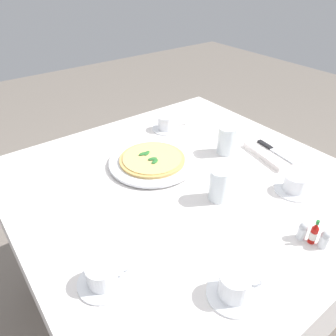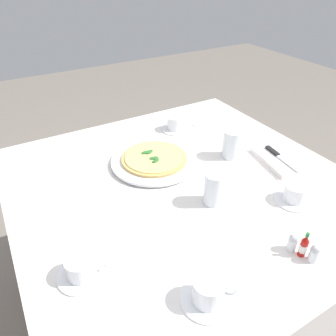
% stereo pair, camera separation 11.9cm
% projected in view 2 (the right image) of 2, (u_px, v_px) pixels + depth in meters
% --- Properties ---
extents(ground_plane, '(8.00, 8.00, 0.00)m').
position_uv_depth(ground_plane, '(179.00, 304.00, 1.57)').
color(ground_plane, slate).
extents(dining_table, '(1.18, 1.18, 0.75)m').
position_uv_depth(dining_table, '(182.00, 209.00, 1.22)').
color(dining_table, white).
rests_on(dining_table, ground_plane).
extents(pizza_plate, '(0.34, 0.34, 0.02)m').
position_uv_depth(pizza_plate, '(154.00, 161.00, 1.25)').
color(pizza_plate, white).
rests_on(pizza_plate, dining_table).
extents(pizza, '(0.26, 0.26, 0.02)m').
position_uv_depth(pizza, '(154.00, 158.00, 1.24)').
color(pizza, '#DBAD60').
rests_on(pizza, pizza_plate).
extents(coffee_cup_right_edge, '(0.13, 0.13, 0.06)m').
position_uv_depth(coffee_cup_right_edge, '(295.00, 194.00, 1.05)').
color(coffee_cup_right_edge, white).
rests_on(coffee_cup_right_edge, dining_table).
extents(coffee_cup_center_back, '(0.13, 0.13, 0.07)m').
position_uv_depth(coffee_cup_center_back, '(208.00, 292.00, 0.74)').
color(coffee_cup_center_back, white).
rests_on(coffee_cup_center_back, dining_table).
extents(coffee_cup_near_left, '(0.13, 0.13, 0.07)m').
position_uv_depth(coffee_cup_near_left, '(175.00, 124.00, 1.48)').
color(coffee_cup_near_left, white).
rests_on(coffee_cup_near_left, dining_table).
extents(coffee_cup_far_right, '(0.13, 0.13, 0.06)m').
position_uv_depth(coffee_cup_far_right, '(81.00, 268.00, 0.81)').
color(coffee_cup_far_right, white).
rests_on(coffee_cup_far_right, dining_table).
extents(water_glass_back_corner, '(0.07, 0.07, 0.11)m').
position_uv_depth(water_glass_back_corner, '(214.00, 190.00, 1.03)').
color(water_glass_back_corner, white).
rests_on(water_glass_back_corner, dining_table).
extents(water_glass_left_edge, '(0.07, 0.07, 0.11)m').
position_uv_depth(water_glass_left_edge, '(232.00, 145.00, 1.27)').
color(water_glass_left_edge, white).
rests_on(water_glass_left_edge, dining_table).
extents(napkin_folded, '(0.24, 0.17, 0.02)m').
position_uv_depth(napkin_folded, '(279.00, 160.00, 1.26)').
color(napkin_folded, silver).
rests_on(napkin_folded, dining_table).
extents(dinner_knife, '(0.20, 0.05, 0.01)m').
position_uv_depth(dinner_knife, '(280.00, 157.00, 1.25)').
color(dinner_knife, silver).
rests_on(dinner_knife, napkin_folded).
extents(hot_sauce_bottle, '(0.02, 0.02, 0.08)m').
position_uv_depth(hot_sauce_bottle, '(304.00, 246.00, 0.86)').
color(hot_sauce_bottle, '#B7140F').
rests_on(hot_sauce_bottle, dining_table).
extents(salt_shaker, '(0.03, 0.03, 0.06)m').
position_uv_depth(salt_shaker, '(314.00, 254.00, 0.85)').
color(salt_shaker, white).
rests_on(salt_shaker, dining_table).
extents(pepper_shaker, '(0.03, 0.03, 0.06)m').
position_uv_depth(pepper_shaker, '(292.00, 243.00, 0.88)').
color(pepper_shaker, white).
rests_on(pepper_shaker, dining_table).
extents(menu_card, '(0.03, 0.09, 0.06)m').
position_uv_depth(menu_card, '(204.00, 120.00, 1.52)').
color(menu_card, white).
rests_on(menu_card, dining_table).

